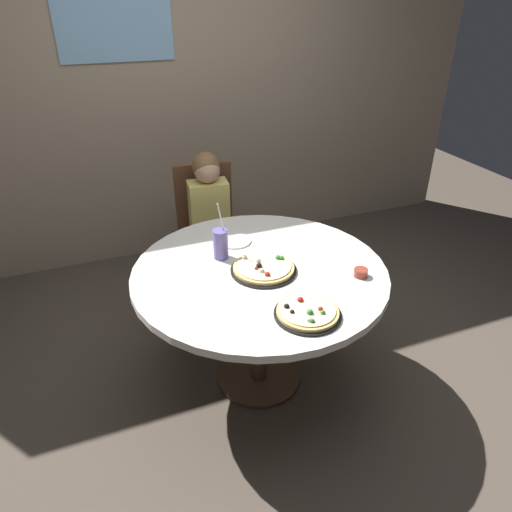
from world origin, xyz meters
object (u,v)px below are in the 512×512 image
(dining_table, at_px, (260,284))
(chair_wooden, at_px, (207,224))
(soda_cup, at_px, (221,244))
(diner_child, at_px, (212,242))
(plate_small, at_px, (235,241))
(pizza_veggie, at_px, (264,268))
(sauce_bowl, at_px, (361,273))
(pizza_cheese, at_px, (308,312))

(dining_table, height_order, chair_wooden, chair_wooden)
(chair_wooden, distance_m, soda_cup, 0.91)
(diner_child, distance_m, plate_small, 0.59)
(pizza_veggie, xyz_separation_m, sauce_bowl, (0.43, -0.22, 0.00))
(pizza_cheese, xyz_separation_m, sauce_bowl, (0.39, 0.19, 0.00))
(diner_child, xyz_separation_m, sauce_bowl, (0.45, -1.09, 0.29))
(pizza_cheese, relative_size, sauce_bowl, 4.25)
(sauce_bowl, relative_size, plate_small, 0.39)
(pizza_cheese, distance_m, soda_cup, 0.65)
(chair_wooden, distance_m, pizza_veggie, 1.08)
(sauce_bowl, bearing_deg, plate_small, 129.30)
(pizza_cheese, height_order, plate_small, pizza_cheese)
(pizza_veggie, height_order, plate_small, pizza_veggie)
(diner_child, relative_size, pizza_veggie, 3.22)
(dining_table, distance_m, soda_cup, 0.29)
(dining_table, height_order, diner_child, diner_child)
(diner_child, distance_m, pizza_veggie, 0.92)
(pizza_veggie, bearing_deg, dining_table, 115.50)
(pizza_cheese, bearing_deg, dining_table, 96.77)
(diner_child, distance_m, soda_cup, 0.76)
(soda_cup, distance_m, sauce_bowl, 0.73)
(pizza_cheese, distance_m, sauce_bowl, 0.43)
(diner_child, bearing_deg, pizza_cheese, -87.35)
(diner_child, xyz_separation_m, pizza_cheese, (0.06, -1.28, 0.28))
(pizza_veggie, distance_m, plate_small, 0.35)
(pizza_veggie, bearing_deg, pizza_cheese, -84.47)
(chair_wooden, bearing_deg, soda_cup, -100.43)
(soda_cup, bearing_deg, pizza_veggie, -52.93)
(chair_wooden, height_order, plate_small, chair_wooden)
(diner_child, height_order, pizza_cheese, diner_child)
(soda_cup, bearing_deg, sauce_bowl, -36.08)
(dining_table, height_order, pizza_cheese, pizza_cheese)
(diner_child, xyz_separation_m, plate_small, (-0.01, -0.53, 0.27))
(sauce_bowl, bearing_deg, chair_wooden, 108.77)
(pizza_veggie, distance_m, pizza_cheese, 0.41)
(pizza_cheese, bearing_deg, sauce_bowl, 26.06)
(sauce_bowl, bearing_deg, pizza_cheese, -153.94)
(dining_table, xyz_separation_m, chair_wooden, (0.01, 1.03, -0.13))
(dining_table, xyz_separation_m, soda_cup, (-0.15, 0.18, 0.17))
(plate_small, bearing_deg, sauce_bowl, -50.70)
(sauce_bowl, bearing_deg, dining_table, 151.07)
(pizza_veggie, xyz_separation_m, plate_small, (-0.03, 0.35, -0.01))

